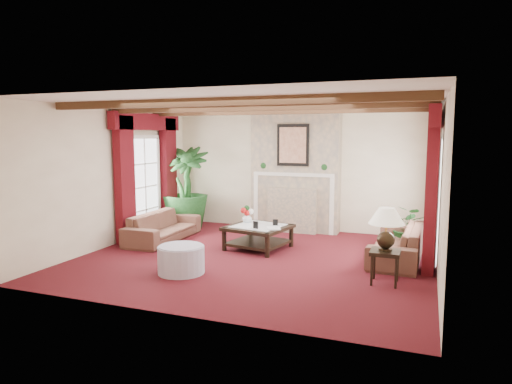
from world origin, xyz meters
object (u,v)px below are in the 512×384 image
at_px(sofa_left, 163,222).
at_px(side_table, 385,267).
at_px(potted_palm, 186,205).
at_px(sofa_right, 397,237).
at_px(ottoman, 181,260).
at_px(coffee_table, 258,237).

bearing_deg(sofa_left, side_table, -106.75).
distance_m(potted_palm, side_table, 5.40).
height_order(sofa_left, potted_palm, potted_palm).
bearing_deg(sofa_right, side_table, -1.02).
height_order(sofa_right, ottoman, sofa_right).
height_order(sofa_left, ottoman, sofa_left).
distance_m(sofa_right, side_table, 1.45).
bearing_deg(sofa_right, sofa_left, -85.58).
distance_m(sofa_left, coffee_table, 2.10).
xyz_separation_m(sofa_right, ottoman, (-3.14, -2.04, -0.18)).
distance_m(side_table, ottoman, 3.12).
height_order(side_table, ottoman, side_table).
height_order(coffee_table, ottoman, coffee_table).
bearing_deg(sofa_right, ottoman, -54.70).
bearing_deg(ottoman, sofa_left, 128.78).
relative_size(coffee_table, side_table, 2.17).
bearing_deg(coffee_table, side_table, -17.03).
bearing_deg(side_table, sofa_left, 164.49).
relative_size(sofa_left, sofa_right, 0.96).
bearing_deg(sofa_right, coffee_table, -84.64).
relative_size(potted_palm, coffee_table, 1.85).
height_order(potted_palm, coffee_table, potted_palm).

